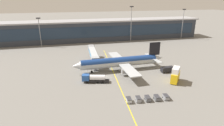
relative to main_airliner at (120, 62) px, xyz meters
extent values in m
plane|color=slate|center=(-8.19, -6.46, -4.02)|extent=(700.00, 700.00, 0.00)
cube|color=yellow|center=(-3.76, -4.46, -4.01)|extent=(6.65, 79.77, 0.01)
cube|color=#2D333D|center=(-26.07, 66.73, 3.18)|extent=(213.48, 17.65, 14.39)
cube|color=#1E2D42|center=(-26.07, 57.84, 3.90)|extent=(207.07, 0.16, 8.06)
cube|color=#99999E|center=(-26.07, 66.73, 10.87)|extent=(217.75, 18.00, 1.00)
cylinder|color=#B2B7BC|center=(-0.27, -0.01, -0.16)|extent=(36.25, 5.36, 4.17)
cylinder|color=navy|center=(-0.27, -0.01, 0.22)|extent=(35.52, 5.17, 4.00)
cone|color=#B2B7BC|center=(-19.79, -0.65, -0.16)|extent=(4.30, 4.10, 3.96)
cone|color=#B2B7BC|center=(19.46, 0.64, 0.26)|extent=(5.12, 3.71, 3.55)
cube|color=black|center=(17.29, 0.57, 5.06)|extent=(5.43, 0.54, 6.26)
cube|color=#B2B7BC|center=(16.93, -3.61, 0.47)|extent=(2.22, 6.74, 0.24)
cube|color=#B2B7BC|center=(16.65, 4.72, 0.47)|extent=(2.22, 6.74, 0.24)
cube|color=#B2B7BC|center=(1.55, -9.63, -0.47)|extent=(5.30, 15.33, 0.40)
cube|color=#B2B7BC|center=(0.91, 9.71, -0.47)|extent=(5.30, 15.33, 0.40)
cylinder|color=#939399|center=(0.46, -6.93, -1.92)|extent=(3.29, 2.40, 2.29)
cylinder|color=#939399|center=(0.00, 6.95, -1.92)|extent=(3.29, 2.40, 2.29)
cylinder|color=black|center=(-13.27, -0.44, -3.52)|extent=(1.01, 0.43, 1.00)
cylinder|color=slate|center=(-13.27, -0.44, -2.63)|extent=(0.20, 0.20, 1.78)
cylinder|color=black|center=(1.96, -1.81, -3.52)|extent=(1.01, 0.43, 1.00)
cylinder|color=slate|center=(1.96, -1.81, -2.63)|extent=(0.20, 0.20, 1.78)
cylinder|color=black|center=(1.84, 1.94, -3.52)|extent=(1.01, 0.43, 1.00)
cylinder|color=slate|center=(1.84, 1.94, -2.63)|extent=(0.20, 0.20, 1.78)
cube|color=#B2B7BC|center=(-10.63, 12.75, 1.14)|extent=(3.95, 21.98, 2.80)
cube|color=#2D84C6|center=(-10.58, 12.75, 1.14)|extent=(3.91, 18.49, 1.54)
cube|color=#9EA3A8|center=(-11.10, 1.82, 1.14)|extent=(3.74, 3.35, 2.94)
cylinder|color=#4C4C51|center=(-11.10, 1.82, -2.14)|extent=(0.70, 0.70, 3.76)
cube|color=#262628|center=(-11.10, 1.82, -3.87)|extent=(1.88, 1.88, 0.30)
cylinder|color=gray|center=(-10.15, 23.67, 1.14)|extent=(3.90, 3.90, 3.08)
cylinder|color=gray|center=(-10.15, 23.67, -2.14)|extent=(1.80, 1.80, 3.76)
cube|color=#232326|center=(-12.61, -10.85, -3.27)|extent=(10.31, 4.94, 0.50)
cube|color=#26519E|center=(-16.87, -9.74, -2.02)|extent=(3.34, 3.12, 2.50)
cube|color=black|center=(-18.09, -9.42, -1.52)|extent=(0.73, 2.27, 1.12)
cylinder|color=silver|center=(-12.34, -10.92, -1.92)|extent=(6.36, 3.64, 2.20)
cylinder|color=black|center=(-16.63, -11.03, -3.52)|extent=(1.06, 0.59, 1.00)
cylinder|color=black|center=(-16.03, -8.73, -3.52)|extent=(1.06, 0.59, 1.00)
cylinder|color=black|center=(-12.62, -12.07, -3.52)|extent=(1.06, 0.59, 1.00)
cylinder|color=black|center=(-12.02, -9.77, -3.52)|extent=(1.06, 0.59, 1.00)
cylinder|color=black|center=(-10.59, -12.60, -3.52)|extent=(1.06, 0.59, 1.00)
cylinder|color=black|center=(-9.99, -10.30, -3.52)|extent=(1.06, 0.59, 1.00)
cube|color=yellow|center=(18.00, -17.88, -1.82)|extent=(6.30, 6.81, 3.80)
cube|color=silver|center=(17.78, -18.14, 1.18)|extent=(5.11, 5.43, 2.20)
cylinder|color=black|center=(18.68, -15.34, -3.72)|extent=(0.58, 0.62, 0.60)
cylinder|color=black|center=(20.39, -16.79, -3.72)|extent=(0.58, 0.62, 0.60)
cylinder|color=black|center=(15.60, -18.97, -3.72)|extent=(0.58, 0.62, 0.60)
cylinder|color=black|center=(17.32, -20.43, -3.72)|extent=(0.58, 0.62, 0.60)
cube|color=black|center=(20.25, -7.52, -2.62)|extent=(5.94, 2.67, 2.20)
cube|color=black|center=(18.80, -7.61, -2.23)|extent=(2.16, 2.20, 0.66)
cylinder|color=black|center=(18.29, -8.68, -3.72)|extent=(0.61, 0.29, 0.60)
cylinder|color=black|center=(18.16, -6.62, -3.72)|extent=(0.61, 0.29, 0.60)
cylinder|color=black|center=(22.34, -8.42, -3.72)|extent=(0.61, 0.29, 0.60)
cylinder|color=black|center=(22.21, -6.36, -3.72)|extent=(0.61, 0.29, 0.60)
cube|color=#B2B7BC|center=(-4.90, -28.31, -3.29)|extent=(1.72, 2.72, 1.10)
cube|color=#333338|center=(-4.90, -28.31, -2.59)|extent=(1.75, 2.77, 0.10)
cylinder|color=black|center=(-5.55, -27.21, -3.84)|extent=(0.15, 0.37, 0.36)
cylinder|color=black|center=(-4.06, -27.34, -3.84)|extent=(0.15, 0.37, 0.36)
cylinder|color=black|center=(-5.73, -29.29, -3.84)|extent=(0.15, 0.37, 0.36)
cylinder|color=black|center=(-4.24, -29.42, -3.84)|extent=(0.15, 0.37, 0.36)
cube|color=gray|center=(-1.71, -28.59, -3.29)|extent=(1.72, 2.72, 1.10)
cube|color=#333338|center=(-1.71, -28.59, -2.59)|extent=(1.75, 2.77, 0.10)
cylinder|color=black|center=(-2.37, -27.49, -3.84)|extent=(0.15, 0.37, 0.36)
cylinder|color=black|center=(-0.87, -27.62, -3.84)|extent=(0.15, 0.37, 0.36)
cylinder|color=black|center=(-2.55, -29.56, -3.84)|extent=(0.15, 0.37, 0.36)
cylinder|color=black|center=(-1.05, -29.69, -3.84)|extent=(0.15, 0.37, 0.36)
cube|color=#595B60|center=(1.48, -28.87, -3.29)|extent=(1.72, 2.72, 1.10)
cube|color=#333338|center=(1.48, -28.87, -2.59)|extent=(1.75, 2.77, 0.10)
cylinder|color=black|center=(0.82, -27.77, -3.84)|extent=(0.15, 0.37, 0.36)
cylinder|color=black|center=(2.32, -27.90, -3.84)|extent=(0.15, 0.37, 0.36)
cylinder|color=black|center=(0.64, -29.84, -3.84)|extent=(0.15, 0.37, 0.36)
cylinder|color=black|center=(2.14, -29.97, -3.84)|extent=(0.15, 0.37, 0.36)
cube|color=#595B60|center=(4.67, -29.14, -3.29)|extent=(1.72, 2.72, 1.10)
cube|color=#333338|center=(4.67, -29.14, -2.59)|extent=(1.75, 2.77, 0.10)
cylinder|color=black|center=(4.01, -28.04, -3.84)|extent=(0.15, 0.37, 0.36)
cylinder|color=black|center=(5.50, -28.17, -3.84)|extent=(0.15, 0.37, 0.36)
cylinder|color=black|center=(3.83, -30.11, -3.84)|extent=(0.15, 0.37, 0.36)
cylinder|color=black|center=(5.33, -30.24, -3.84)|extent=(0.15, 0.37, 0.36)
cube|color=gray|center=(7.86, -29.42, -3.29)|extent=(1.72, 2.72, 1.10)
cube|color=#333338|center=(7.86, -29.42, -2.59)|extent=(1.75, 2.77, 0.10)
cylinder|color=black|center=(7.20, -28.32, -3.84)|extent=(0.15, 0.37, 0.36)
cylinder|color=black|center=(8.69, -28.45, -3.84)|extent=(0.15, 0.37, 0.36)
cylinder|color=black|center=(7.02, -30.39, -3.84)|extent=(0.15, 0.37, 0.36)
cylinder|color=black|center=(8.51, -30.52, -3.84)|extent=(0.15, 0.37, 0.36)
cylinder|color=gray|center=(66.53, 54.73, 7.27)|extent=(0.44, 0.44, 22.58)
cube|color=#333338|center=(66.53, 54.73, 18.96)|extent=(2.80, 0.50, 0.80)
cylinder|color=gray|center=(-40.21, 54.73, 5.30)|extent=(0.44, 0.44, 18.64)
cube|color=#333338|center=(-40.21, 54.73, 15.02)|extent=(2.80, 0.50, 0.80)
cylinder|color=gray|center=(23.83, 54.73, 8.56)|extent=(0.44, 0.44, 25.14)
cube|color=#333338|center=(23.83, 54.73, 21.53)|extent=(2.80, 0.50, 0.80)
camera|label=1|loc=(-23.01, -80.43, 28.89)|focal=30.73mm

